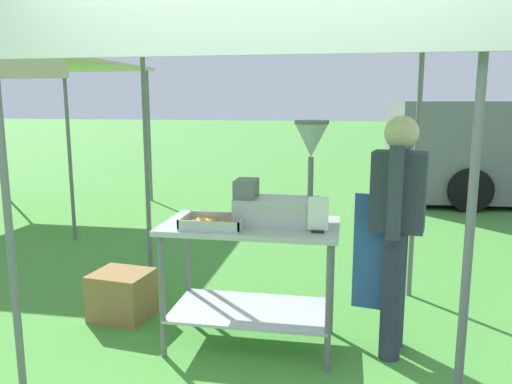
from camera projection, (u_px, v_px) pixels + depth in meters
ground_plane at (324, 204)px, 8.40m from camera, size 70.00×70.00×0.00m
stall_canopy at (253, 39)px, 3.31m from camera, size 2.62×2.19×2.19m
donut_cart at (251, 257)px, 3.48m from camera, size 1.19×0.66×0.88m
donut_tray at (213, 224)px, 3.33m from camera, size 0.41×0.29×0.07m
donut_fryer at (283, 192)px, 3.35m from camera, size 0.61×0.28×0.70m
menu_sign at (318, 217)px, 3.18m from camera, size 0.13×0.05×0.23m
vendor at (396, 224)px, 3.33m from camera, size 0.46×0.54×1.61m
supply_crate at (122, 295)px, 4.00m from camera, size 0.48×0.43×0.37m
neighbour_tent at (19, 68)px, 7.31m from camera, size 3.04×2.72×2.24m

